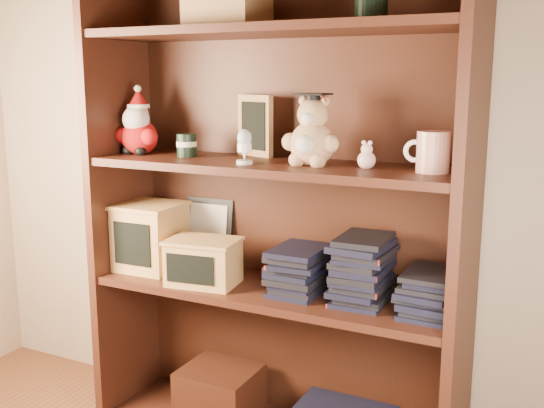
{
  "coord_description": "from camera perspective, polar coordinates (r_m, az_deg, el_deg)",
  "views": [
    {
      "loc": [
        0.73,
        -0.41,
        1.2
      ],
      "look_at": [
        -0.13,
        1.3,
        0.82
      ],
      "focal_mm": 42.0,
      "sensor_mm": 36.0,
      "label": 1
    }
  ],
  "objects": [
    {
      "name": "pink_figurine",
      "position": [
        1.82,
        8.48,
        4.15
      ],
      "size": [
        0.05,
        0.05,
        0.08
      ],
      "color": "beige",
      "rests_on": "shelf_upper"
    },
    {
      "name": "egg_cup",
      "position": [
        1.89,
        -2.48,
        5.29
      ],
      "size": [
        0.05,
        0.05,
        0.1
      ],
      "color": "white",
      "rests_on": "shelf_upper"
    },
    {
      "name": "shelf_upper",
      "position": [
        1.94,
        -0.0,
        3.41
      ],
      "size": [
        1.14,
        0.33,
        0.02
      ],
      "color": "#3C1C11",
      "rests_on": "ground"
    },
    {
      "name": "treats_box",
      "position": [
        2.24,
        -10.83,
        -2.82
      ],
      "size": [
        0.22,
        0.22,
        0.23
      ],
      "color": "tan",
      "rests_on": "shelf_lower"
    },
    {
      "name": "chalkboard_plaque",
      "position": [
        2.08,
        -1.52,
        6.94
      ],
      "size": [
        0.15,
        0.11,
        0.2
      ],
      "color": "#9E7547",
      "rests_on": "shelf_upper"
    },
    {
      "name": "book_stack_left",
      "position": [
        1.97,
        2.46,
        -5.9
      ],
      "size": [
        0.14,
        0.2,
        0.14
      ],
      "color": "black",
      "rests_on": "shelf_lower"
    },
    {
      "name": "teachers_tin",
      "position": [
        2.09,
        -7.65,
        5.27
      ],
      "size": [
        0.07,
        0.07,
        0.07
      ],
      "color": "black",
      "rests_on": "shelf_upper"
    },
    {
      "name": "shelf_lower",
      "position": [
        2.03,
        -0.0,
        -7.83
      ],
      "size": [
        1.14,
        0.33,
        0.02
      ],
      "color": "#3C1C11",
      "rests_on": "ground"
    },
    {
      "name": "pencils_box",
      "position": [
        2.05,
        -6.18,
        -5.13
      ],
      "size": [
        0.25,
        0.19,
        0.15
      ],
      "color": "tan",
      "rests_on": "shelf_lower"
    },
    {
      "name": "grad_teddy_bear",
      "position": [
        1.87,
        3.58,
        5.99
      ],
      "size": [
        0.18,
        0.15,
        0.22
      ],
      "color": "tan",
      "rests_on": "shelf_upper"
    },
    {
      "name": "book_stack_mid",
      "position": [
        1.89,
        8.13,
        -5.97
      ],
      "size": [
        0.14,
        0.2,
        0.19
      ],
      "color": "black",
      "rests_on": "shelf_lower"
    },
    {
      "name": "bookcase",
      "position": [
        2.01,
        0.58,
        -0.89
      ],
      "size": [
        1.2,
        0.35,
        1.6
      ],
      "color": "#3C1C11",
      "rests_on": "ground"
    },
    {
      "name": "book_stack_right",
      "position": [
        1.85,
        13.93,
        -7.61
      ],
      "size": [
        0.14,
        0.2,
        0.13
      ],
      "color": "black",
      "rests_on": "shelf_lower"
    },
    {
      "name": "teacher_mug",
      "position": [
        1.77,
        14.17,
        4.55
      ],
      "size": [
        0.13,
        0.09,
        0.11
      ],
      "color": "silver",
      "rests_on": "shelf_upper"
    },
    {
      "name": "santa_plush",
      "position": [
        2.19,
        -11.91,
        6.66
      ],
      "size": [
        0.17,
        0.12,
        0.24
      ],
      "color": "#A50F0F",
      "rests_on": "shelf_upper"
    },
    {
      "name": "certificate_frame",
      "position": [
        2.26,
        -5.69,
        -2.46
      ],
      "size": [
        0.19,
        0.05,
        0.24
      ],
      "color": "black",
      "rests_on": "shelf_lower"
    }
  ]
}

